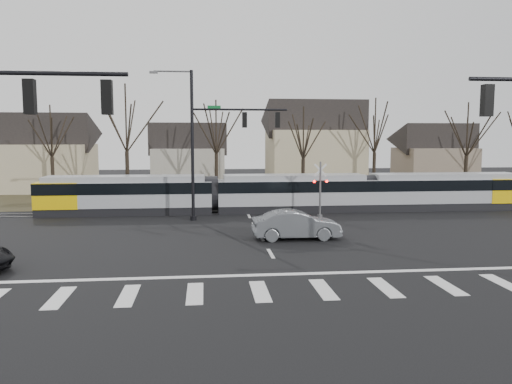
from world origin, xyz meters
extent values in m
plane|color=black|center=(0.00, 0.00, 0.00)|extent=(140.00, 140.00, 0.00)
cube|color=#38331E|center=(0.00, 32.00, 0.01)|extent=(140.00, 28.00, 0.01)
cube|color=silver|center=(-8.40, -4.00, 0.01)|extent=(0.60, 2.60, 0.01)
cube|color=silver|center=(-6.00, -4.00, 0.01)|extent=(0.60, 2.60, 0.01)
cube|color=silver|center=(-3.60, -4.00, 0.01)|extent=(0.60, 2.60, 0.01)
cube|color=silver|center=(-1.20, -4.00, 0.01)|extent=(0.60, 2.60, 0.01)
cube|color=silver|center=(1.20, -4.00, 0.01)|extent=(0.60, 2.60, 0.01)
cube|color=silver|center=(3.60, -4.00, 0.01)|extent=(0.60, 2.60, 0.01)
cube|color=silver|center=(6.00, -4.00, 0.01)|extent=(0.60, 2.60, 0.01)
cube|color=silver|center=(8.40, -4.00, 0.01)|extent=(0.60, 2.60, 0.01)
cube|color=silver|center=(0.00, -1.80, 0.01)|extent=(28.00, 0.35, 0.01)
cube|color=silver|center=(0.00, 2.00, 0.01)|extent=(0.18, 2.00, 0.01)
cube|color=silver|center=(0.00, 6.00, 0.01)|extent=(0.18, 2.00, 0.01)
cube|color=silver|center=(0.00, 10.00, 0.01)|extent=(0.18, 2.00, 0.01)
cube|color=silver|center=(0.00, 14.00, 0.01)|extent=(0.18, 2.00, 0.01)
cube|color=silver|center=(0.00, 18.00, 0.01)|extent=(0.18, 2.00, 0.01)
cube|color=silver|center=(0.00, 22.00, 0.01)|extent=(0.18, 2.00, 0.01)
cube|color=silver|center=(0.00, 26.00, 0.01)|extent=(0.18, 2.00, 0.01)
cube|color=silver|center=(0.00, 30.00, 0.01)|extent=(0.18, 2.00, 0.01)
cube|color=#59595E|center=(0.00, 15.10, 0.03)|extent=(90.00, 0.12, 0.06)
cube|color=#59595E|center=(0.00, 16.50, 0.03)|extent=(90.00, 0.12, 0.06)
cube|color=gray|center=(-9.05, 16.00, 1.43)|extent=(12.72, 2.74, 2.86)
cube|color=black|center=(-9.05, 16.00, 2.01)|extent=(12.74, 2.78, 0.83)
cube|color=#E6B707|center=(-13.84, 16.00, 1.52)|extent=(3.13, 2.80, 1.91)
cube|color=gray|center=(3.67, 16.00, 1.43)|extent=(11.74, 2.74, 2.86)
cube|color=black|center=(3.67, 16.00, 2.01)|extent=(11.76, 2.78, 0.83)
cube|color=gray|center=(15.90, 16.00, 1.43)|extent=(12.72, 2.74, 2.86)
cube|color=black|center=(15.90, 16.00, 2.01)|extent=(12.74, 2.78, 0.83)
cube|color=#E6B707|center=(20.70, 16.00, 1.52)|extent=(3.13, 2.80, 1.91)
imported|color=#585B60|center=(1.90, 5.40, 0.81)|extent=(1.76, 4.94, 1.62)
cylinder|color=black|center=(-8.75, -6.00, 7.60)|extent=(6.50, 0.14, 0.14)
cube|color=black|center=(-8.43, -6.00, 6.90)|extent=(0.32, 0.32, 1.05)
sphere|color=#FF0C07|center=(-8.43, -6.00, 7.23)|extent=(0.22, 0.22, 0.22)
cube|color=black|center=(-6.15, -6.00, 6.90)|extent=(0.32, 0.32, 1.05)
sphere|color=#FF0C07|center=(-6.15, -6.00, 7.23)|extent=(0.22, 0.22, 0.22)
cube|color=black|center=(6.15, -6.00, 6.90)|extent=(0.32, 0.32, 1.05)
sphere|color=#FF0C07|center=(6.15, -6.00, 7.23)|extent=(0.22, 0.22, 0.22)
cylinder|color=black|center=(-4.00, 12.50, 5.10)|extent=(0.22, 0.22, 10.20)
cylinder|color=black|center=(-4.00, 12.50, 0.15)|extent=(0.44, 0.44, 0.30)
cylinder|color=black|center=(-0.75, 12.50, 7.60)|extent=(6.50, 0.14, 0.14)
cube|color=#0C5926|center=(-2.50, 12.50, 7.75)|extent=(0.90, 0.03, 0.22)
cube|color=black|center=(-0.42, 12.50, 6.90)|extent=(0.32, 0.32, 1.05)
sphere|color=#FF0C07|center=(-0.42, 12.50, 7.23)|extent=(0.22, 0.22, 0.22)
cube|color=black|center=(1.85, 12.50, 6.90)|extent=(0.32, 0.32, 1.05)
sphere|color=#FF0C07|center=(1.85, 12.50, 7.23)|extent=(0.22, 0.22, 0.22)
cube|color=#59595B|center=(-6.50, 12.50, 10.02)|extent=(0.55, 0.22, 0.14)
cylinder|color=#59595B|center=(5.00, 12.80, 2.00)|extent=(0.14, 0.14, 4.00)
cylinder|color=#59595B|center=(5.00, 12.80, 0.10)|extent=(0.36, 0.36, 0.20)
cube|color=silver|center=(5.00, 12.80, 3.40)|extent=(0.95, 0.04, 0.95)
cube|color=silver|center=(5.00, 12.80, 3.40)|extent=(0.95, 0.04, 0.95)
cube|color=black|center=(5.00, 12.80, 2.60)|extent=(1.00, 0.10, 0.12)
sphere|color=#FF0C07|center=(4.55, 12.72, 2.60)|extent=(0.18, 0.18, 0.18)
sphere|color=#FF0C07|center=(5.45, 12.72, 2.60)|extent=(0.18, 0.18, 0.18)
cube|color=tan|center=(-20.00, 34.00, 2.50)|extent=(9.00, 8.00, 5.00)
cube|color=gray|center=(-5.00, 36.00, 2.25)|extent=(8.00, 7.00, 4.50)
cube|color=tan|center=(9.00, 33.00, 3.25)|extent=(10.00, 8.00, 6.50)
cube|color=#6D5E50|center=(24.00, 35.00, 2.25)|extent=(8.00, 7.00, 4.50)
camera|label=1|loc=(-3.21, -21.87, 5.66)|focal=35.00mm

